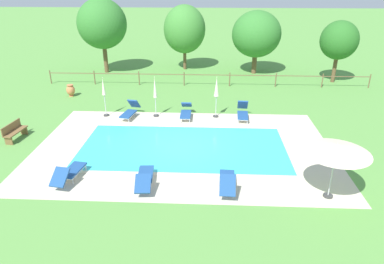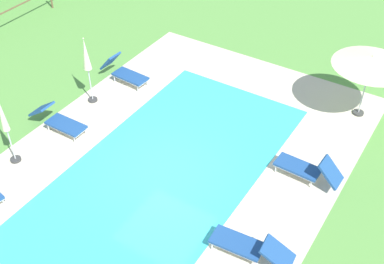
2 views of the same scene
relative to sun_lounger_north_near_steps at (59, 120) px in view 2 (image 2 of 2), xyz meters
The scene contains 11 objects.
ground_plane 3.95m from the sun_lounger_north_near_steps, 88.29° to the right, with size 160.00×160.00×0.00m, color #599342.
pool_deck_paving 3.95m from the sun_lounger_north_near_steps, 88.29° to the right, with size 14.33×9.29×0.01m, color beige.
swimming_pool_water 3.95m from the sun_lounger_north_near_steps, 88.29° to the right, with size 9.97×4.92×0.01m, color #38C6D1.
pool_coping_rim 3.95m from the sun_lounger_north_near_steps, 88.29° to the right, with size 10.45×5.40×0.01m.
sun_lounger_north_near_steps is the anchor object (origin of this frame).
sun_lounger_north_far 3.33m from the sun_lounger_north_near_steps, ahead, with size 0.71×1.91×0.97m.
sun_lounger_north_end 7.82m from the sun_lounger_north_near_steps, 74.41° to the right, with size 0.67×1.94×0.94m.
sun_lounger_south_mid 7.45m from the sun_lounger_north_near_steps, 99.07° to the right, with size 0.76×2.10×0.74m.
patio_umbrella_open_foreground 9.98m from the sun_lounger_north_near_steps, 52.95° to the right, with size 2.43×2.43×2.26m.
patio_umbrella_closed_row_west 2.14m from the sun_lounger_north_near_steps, behind, with size 0.32×0.32×2.43m.
patio_umbrella_closed_row_centre 2.19m from the sun_lounger_north_near_steps, ahead, with size 0.32×0.32×2.45m.
Camera 2 is at (-8.41, -6.29, 10.15)m, focal length 46.73 mm.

